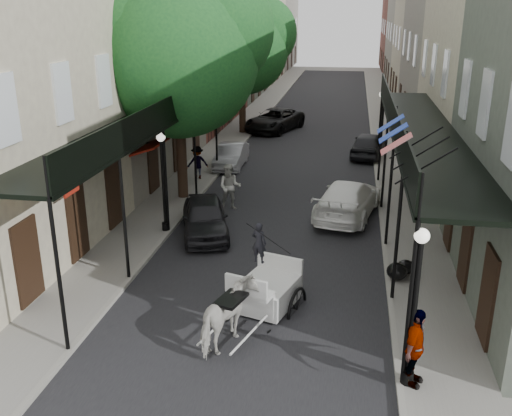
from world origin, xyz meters
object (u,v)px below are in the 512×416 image
at_px(horse, 229,316).
at_px(carriage, 273,267).
at_px(tree_near, 188,47).
at_px(car_right_far, 369,145).
at_px(pedestrian_sidewalk_left, 197,162).
at_px(lamppost_right_near, 415,307).
at_px(pedestrian_sidewalk_right, 415,348).
at_px(lamppost_right_far, 380,125).
at_px(car_left_far, 275,120).
at_px(car_right_near, 348,199).
at_px(pedestrian_walking, 230,187).
at_px(car_left_near, 205,217).
at_px(tree_far, 248,43).
at_px(car_left_mid, 231,156).
at_px(lamppost_left, 163,181).

relative_size(horse, carriage, 0.71).
relative_size(tree_near, car_right_far, 2.32).
relative_size(pedestrian_sidewalk_left, car_right_far, 0.39).
xyz_separation_m(lamppost_right_near, pedestrian_sidewalk_right, (0.10, 0.00, -1.00)).
bearing_deg(tree_near, car_right_far, 48.53).
bearing_deg(lamppost_right_far, horse, -102.61).
distance_m(car_left_far, car_right_near, 17.06).
relative_size(carriage, pedestrian_walking, 1.42).
bearing_deg(pedestrian_sidewalk_right, horse, 98.16).
bearing_deg(car_left_near, pedestrian_sidewalk_right, -67.08).
height_order(car_left_near, car_left_far, car_left_far).
bearing_deg(pedestrian_sidewalk_left, car_left_far, -124.88).
relative_size(tree_near, pedestrian_sidewalk_left, 5.98).
bearing_deg(pedestrian_sidewalk_right, tree_near, 55.70).
bearing_deg(pedestrian_sidewalk_left, lamppost_right_near, 95.34).
distance_m(tree_far, car_right_far, 10.71).
xyz_separation_m(car_left_mid, car_right_far, (7.20, 3.45, 0.08)).
height_order(lamppost_right_near, car_left_near, lamppost_right_near).
bearing_deg(lamppost_left, lamppost_right_far, 55.65).
height_order(car_left_far, car_right_far, car_left_far).
xyz_separation_m(lamppost_right_far, carriage, (-3.50, -16.53, -0.98)).
relative_size(lamppost_right_far, car_left_far, 0.69).
height_order(pedestrian_walking, car_right_far, pedestrian_walking).
relative_size(lamppost_left, pedestrian_sidewalk_left, 2.30).
bearing_deg(pedestrian_sidewalk_right, lamppost_left, 67.16).
height_order(tree_far, pedestrian_walking, tree_far).
relative_size(car_left_mid, car_right_near, 0.75).
height_order(car_left_mid, car_left_far, car_left_far).
bearing_deg(car_right_far, car_right_near, 93.36).
bearing_deg(car_right_far, tree_near, 57.60).
bearing_deg(car_right_far, car_left_near, 73.42).
xyz_separation_m(tree_far, car_left_near, (1.64, -18.09, -5.15)).
relative_size(carriage, car_right_near, 0.55).
bearing_deg(tree_far, lamppost_left, -89.54).
relative_size(car_left_near, car_left_far, 0.76).
height_order(carriage, car_right_near, carriage).
relative_size(lamppost_left, pedestrian_walking, 1.90).
distance_m(tree_near, car_right_near, 8.99).
relative_size(tree_near, carriage, 3.48).
bearing_deg(pedestrian_walking, tree_far, 93.59).
height_order(pedestrian_sidewalk_left, car_left_mid, pedestrian_sidewalk_left).
distance_m(car_right_near, car_right_far, 10.05).
relative_size(pedestrian_walking, car_left_near, 0.48).
xyz_separation_m(lamppost_right_near, car_left_mid, (-7.70, 17.55, -1.43)).
xyz_separation_m(lamppost_right_far, pedestrian_sidewalk_left, (-8.79, -5.19, -1.12)).
bearing_deg(lamppost_right_near, tree_far, 107.68).
height_order(lamppost_left, car_left_mid, lamppost_left).
xyz_separation_m(car_left_near, car_left_mid, (-1.00, 9.46, -0.07)).
xyz_separation_m(pedestrian_sidewalk_left, car_left_far, (2.09, 12.44, -0.18)).
bearing_deg(pedestrian_sidewalk_right, car_right_near, 29.38).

